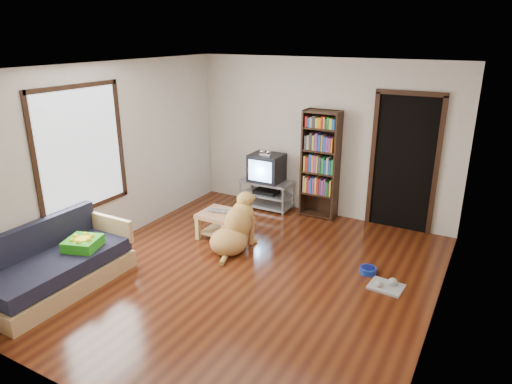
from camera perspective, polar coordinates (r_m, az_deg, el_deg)
The scene contains 18 objects.
ground at distance 6.00m, azimuth -1.11°, elevation -10.28°, with size 5.00×5.00×0.00m, color #52230E.
ceiling at distance 5.23m, azimuth -1.31°, elevation 15.31°, with size 5.00×5.00×0.00m, color white.
wall_back at distance 7.67m, azimuth 8.26°, elevation 6.60°, with size 4.50×4.50×0.00m, color beige.
wall_front at distance 3.70m, azimuth -21.22°, elevation -8.89°, with size 4.50×4.50×0.00m, color beige.
wall_left at distance 6.85m, azimuth -17.78°, elevation 4.32°, with size 5.00×5.00×0.00m, color beige.
wall_right at distance 4.82m, azimuth 22.63°, elevation -2.46°, with size 5.00×5.00×0.00m, color beige.
green_cushion at distance 6.10m, azimuth -20.82°, elevation -6.02°, with size 0.39×0.39×0.13m, color green.
laptop at distance 6.88m, azimuth -4.79°, elevation -2.52°, with size 0.34×0.22×0.03m, color silver.
dog_bowl at distance 6.19m, azimuth 13.81°, elevation -9.48°, with size 0.22×0.22×0.08m, color navy.
grey_rag at distance 5.94m, azimuth 15.95°, elevation -11.31°, with size 0.40×0.32×0.03m, color #9F9F9F.
window at distance 6.47m, azimuth -21.03°, elevation 4.94°, with size 0.03×1.46×1.70m.
doorway at distance 7.34m, azimuth 18.02°, elevation 3.81°, with size 1.03×0.05×2.19m.
tv_stand at distance 8.09m, azimuth 1.32°, elevation -0.13°, with size 0.90×0.45×0.50m.
crt_tv at distance 7.96m, azimuth 1.42°, elevation 3.13°, with size 0.55×0.52×0.58m.
bookshelf at distance 7.58m, azimuth 8.08°, elevation 4.13°, with size 0.60×0.30×1.80m.
sofa at distance 6.11m, azimuth -23.64°, elevation -8.71°, with size 0.80×1.80×0.80m.
coffee_table at distance 6.95m, azimuth -4.62°, elevation -3.46°, with size 0.55×0.55×0.40m.
dog at distance 6.55m, azimuth -2.59°, elevation -4.62°, with size 0.62×1.03×0.84m.
Camera 1 is at (2.62, -4.51, 2.97)m, focal length 32.00 mm.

